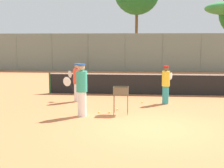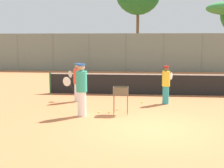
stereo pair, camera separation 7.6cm
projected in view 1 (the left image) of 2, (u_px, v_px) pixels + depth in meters
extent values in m
plane|color=#C67242|center=(152.00, 128.00, 9.84)|extent=(80.00, 80.00, 0.00)
cylinder|color=#26592D|center=(50.00, 83.00, 16.25)|extent=(0.10, 0.10, 1.07)
cube|color=black|center=(147.00, 85.00, 15.83)|extent=(10.07, 0.01, 1.01)
cube|color=white|center=(147.00, 74.00, 15.75)|extent=(10.07, 0.02, 0.06)
cylinder|color=slate|center=(16.00, 52.00, 28.10)|extent=(0.08, 0.08, 3.33)
cylinder|color=slate|center=(52.00, 52.00, 27.83)|extent=(0.08, 0.08, 3.33)
cylinder|color=slate|center=(88.00, 52.00, 27.55)|extent=(0.08, 0.08, 3.33)
cylinder|color=slate|center=(125.00, 53.00, 27.28)|extent=(0.08, 0.08, 3.33)
cylinder|color=slate|center=(163.00, 53.00, 27.00)|extent=(0.08, 0.08, 3.33)
cylinder|color=slate|center=(201.00, 53.00, 26.73)|extent=(0.08, 0.08, 3.33)
cube|color=slate|center=(144.00, 53.00, 27.14)|extent=(29.41, 0.01, 3.33)
cylinder|color=brown|center=(136.00, 37.00, 30.41)|extent=(0.28, 0.28, 6.02)
cylinder|color=white|center=(77.00, 93.00, 14.06)|extent=(0.29, 0.29, 0.81)
cylinder|color=#E54C38|center=(77.00, 76.00, 13.95)|extent=(0.36, 0.36, 0.68)
sphere|color=tan|center=(77.00, 66.00, 13.89)|extent=(0.22, 0.22, 0.22)
cylinder|color=#2659B2|center=(77.00, 64.00, 13.87)|extent=(0.23, 0.23, 0.06)
cylinder|color=black|center=(72.00, 79.00, 14.23)|extent=(0.13, 0.12, 0.27)
ellipsoid|color=silver|center=(70.00, 74.00, 14.33)|extent=(0.32, 0.28, 0.43)
cylinder|color=white|center=(82.00, 104.00, 11.34)|extent=(0.32, 0.32, 0.90)
cylinder|color=teal|center=(82.00, 81.00, 11.23)|extent=(0.40, 0.40, 0.75)
sphere|color=tan|center=(82.00, 68.00, 11.16)|extent=(0.24, 0.24, 0.24)
cylinder|color=#2659B2|center=(81.00, 65.00, 11.14)|extent=(0.26, 0.26, 0.06)
cylinder|color=black|center=(72.00, 87.00, 11.07)|extent=(0.14, 0.11, 0.27)
ellipsoid|color=silver|center=(67.00, 82.00, 10.94)|extent=(0.34, 0.25, 0.43)
cylinder|color=teal|center=(165.00, 95.00, 13.53)|extent=(0.28, 0.28, 0.78)
cylinder|color=yellow|center=(166.00, 79.00, 13.42)|extent=(0.34, 0.34, 0.65)
sphere|color=brown|center=(166.00, 69.00, 13.36)|extent=(0.21, 0.21, 0.21)
cylinder|color=red|center=(166.00, 67.00, 13.35)|extent=(0.22, 0.22, 0.05)
cylinder|color=black|center=(169.00, 81.00, 13.73)|extent=(0.10, 0.14, 0.27)
ellipsoid|color=silver|center=(171.00, 76.00, 13.85)|extent=(0.22, 0.36, 0.43)
cylinder|color=brown|center=(114.00, 105.00, 11.54)|extent=(0.02, 0.02, 0.73)
cylinder|color=brown|center=(127.00, 105.00, 11.50)|extent=(0.02, 0.02, 0.73)
cylinder|color=brown|center=(114.00, 103.00, 11.89)|extent=(0.02, 0.02, 0.73)
cylinder|color=brown|center=(128.00, 103.00, 11.85)|extent=(0.02, 0.02, 0.73)
cube|color=brown|center=(121.00, 95.00, 11.64)|extent=(0.55, 0.40, 0.01)
cube|color=brown|center=(121.00, 92.00, 11.42)|extent=(0.55, 0.01, 0.30)
cube|color=brown|center=(121.00, 90.00, 11.82)|extent=(0.55, 0.01, 0.30)
cube|color=brown|center=(114.00, 91.00, 11.64)|extent=(0.01, 0.40, 0.30)
cube|color=brown|center=(128.00, 91.00, 11.60)|extent=(0.01, 0.40, 0.30)
sphere|color=#D1E54C|center=(120.00, 92.00, 11.68)|extent=(0.07, 0.07, 0.07)
sphere|color=#D1E54C|center=(122.00, 92.00, 11.64)|extent=(0.07, 0.07, 0.07)
sphere|color=#D1E54C|center=(122.00, 93.00, 11.68)|extent=(0.07, 0.07, 0.07)
sphere|color=#D1E54C|center=(115.00, 93.00, 11.51)|extent=(0.07, 0.07, 0.07)
sphere|color=#D1E54C|center=(117.00, 92.00, 11.59)|extent=(0.07, 0.07, 0.07)
sphere|color=#D1E54C|center=(115.00, 94.00, 11.54)|extent=(0.07, 0.07, 0.07)
sphere|color=#D1E54C|center=(117.00, 93.00, 11.51)|extent=(0.07, 0.07, 0.07)
sphere|color=#D1E54C|center=(120.00, 92.00, 11.56)|extent=(0.07, 0.07, 0.07)
sphere|color=#D1E54C|center=(109.00, 112.00, 11.92)|extent=(0.07, 0.07, 0.07)
sphere|color=#D1E54C|center=(99.00, 112.00, 11.88)|extent=(0.07, 0.07, 0.07)
sphere|color=#D1E54C|center=(117.00, 109.00, 12.39)|extent=(0.07, 0.07, 0.07)
sphere|color=#D1E54C|center=(142.00, 102.00, 13.79)|extent=(0.07, 0.07, 0.07)
cube|color=#33383D|center=(223.00, 55.00, 30.78)|extent=(2.20, 1.50, 0.70)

